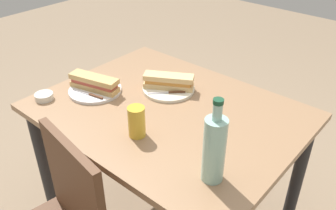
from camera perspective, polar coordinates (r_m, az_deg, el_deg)
dining_table at (r=1.67m, az=-0.00°, el=-3.63°), size 1.15×0.89×0.73m
plate_near at (r=1.77m, az=-11.54°, el=2.33°), size 0.26×0.26×0.01m
baguette_sandwich_near at (r=1.75m, az=-11.69°, el=3.51°), size 0.26×0.13×0.07m
knife_near at (r=1.72m, az=-12.42°, el=1.69°), size 0.18×0.04×0.01m
plate_far at (r=1.75m, az=0.10°, el=2.63°), size 0.26×0.26×0.01m
baguette_sandwich_far at (r=1.73m, az=0.10°, el=3.82°), size 0.24×0.18×0.07m
knife_far at (r=1.70m, az=0.13°, el=2.01°), size 0.14×0.13×0.01m
water_bottle at (r=1.18m, az=7.39°, el=-6.91°), size 0.08×0.08×0.32m
beer_glass at (r=1.42m, az=-5.03°, el=-2.66°), size 0.07×0.07×0.13m
olive_bowl at (r=1.77m, az=-19.16°, el=1.30°), size 0.09×0.09×0.03m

